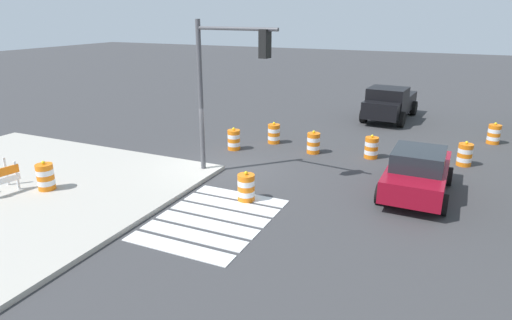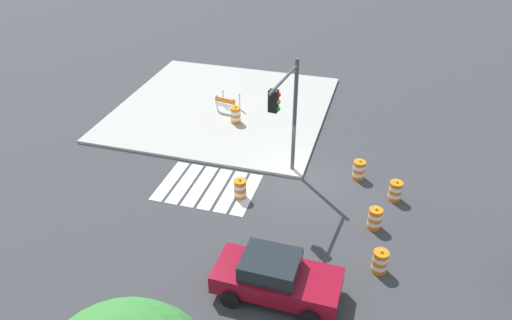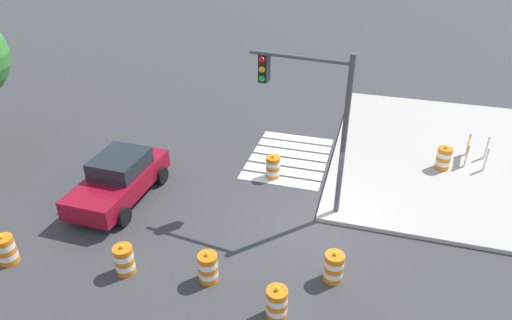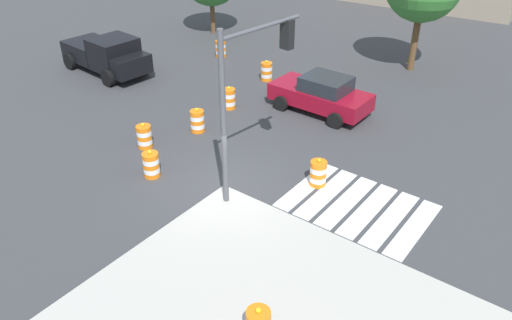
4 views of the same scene
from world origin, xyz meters
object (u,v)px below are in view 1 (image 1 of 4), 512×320
traffic_barrel_median_far (246,188)px  traffic_light_pole (226,72)px  traffic_barrel_median_near (465,155)px  traffic_barrel_on_sidewalk (46,177)px  traffic_barrel_crosswalk_end (234,140)px  traffic_barrel_lane_center (274,134)px  pickup_truck (389,103)px  traffic_barrel_near_corner (313,143)px  traffic_barrel_far_curb (494,134)px  sports_car (418,172)px  traffic_barrel_opposite_curb (371,148)px

traffic_barrel_median_far → traffic_light_pole: size_ratio=0.19×
traffic_barrel_median_near → traffic_barrel_on_sidewalk: traffic_barrel_on_sidewalk is taller
traffic_barrel_crosswalk_end → traffic_barrel_lane_center: same height
traffic_barrel_crosswalk_end → traffic_light_pole: bearing=23.9°
traffic_barrel_crosswalk_end → traffic_barrel_median_far: size_ratio=1.00×
pickup_truck → traffic_barrel_median_far: pickup_truck is taller
traffic_barrel_median_near → traffic_barrel_median_far: 9.37m
traffic_barrel_median_near → traffic_barrel_lane_center: same height
pickup_truck → traffic_light_pole: bearing=-18.1°
traffic_barrel_near_corner → traffic_barrel_median_far: bearing=-4.1°
traffic_barrel_near_corner → traffic_barrel_median_near: (-0.97, 6.02, 0.00)m
traffic_barrel_near_corner → traffic_barrel_far_curb: bearing=124.5°
traffic_barrel_median_far → traffic_barrel_far_curb: bearing=144.7°
pickup_truck → traffic_barrel_far_curb: pickup_truck is taller
sports_car → traffic_barrel_far_curb: size_ratio=4.24×
pickup_truck → traffic_barrel_far_curb: (2.89, 5.26, -0.52)m
traffic_barrel_near_corner → traffic_barrel_far_curb: 8.77m
sports_car → traffic_barrel_far_curb: (-7.95, 2.67, -0.36)m
sports_car → traffic_barrel_opposite_curb: size_ratio=4.24×
traffic_barrel_median_near → traffic_barrel_lane_center: 8.18m
traffic_barrel_opposite_curb → sports_car: bearing=32.4°
pickup_truck → traffic_barrel_median_near: bearing=30.4°
traffic_barrel_on_sidewalk → traffic_barrel_crosswalk_end: bearing=154.5°
traffic_barrel_opposite_curb → traffic_light_pole: size_ratio=0.19×
pickup_truck → traffic_barrel_opposite_curb: size_ratio=5.19×
traffic_barrel_far_curb → sports_car: bearing=-18.6°
traffic_barrel_far_curb → traffic_barrel_lane_center: same height
traffic_barrel_far_curb → traffic_barrel_opposite_curb: size_ratio=1.00×
traffic_barrel_crosswalk_end → traffic_barrel_on_sidewalk: 7.93m
traffic_barrel_lane_center → traffic_barrel_crosswalk_end: bearing=-35.9°
traffic_barrel_crosswalk_end → sports_car: bearing=76.0°
pickup_truck → traffic_barrel_on_sidewalk: 18.27m
traffic_barrel_lane_center → traffic_barrel_opposite_curb: same height
traffic_barrel_median_far → traffic_barrel_opposite_curb: size_ratio=1.00×
pickup_truck → traffic_barrel_lane_center: 8.28m
traffic_barrel_median_far → traffic_barrel_opposite_curb: (-6.22, 2.84, 0.00)m
traffic_barrel_far_curb → traffic_barrel_median_far: bearing=-35.3°
traffic_barrel_median_near → traffic_barrel_median_far: size_ratio=1.00×
traffic_barrel_lane_center → traffic_barrel_opposite_curb: bearing=85.9°
traffic_barrel_near_corner → traffic_barrel_median_near: same height
pickup_truck → traffic_barrel_median_near: 8.01m
traffic_barrel_median_near → traffic_light_pole: size_ratio=0.19×
traffic_barrel_near_corner → traffic_barrel_on_sidewalk: size_ratio=1.00×
traffic_barrel_median_far → traffic_barrel_far_curb: same height
pickup_truck → traffic_barrel_far_curb: size_ratio=5.19×
traffic_barrel_median_near → traffic_barrel_far_curb: 4.18m
traffic_barrel_median_near → traffic_barrel_on_sidewalk: bearing=-54.6°
traffic_barrel_median_far → traffic_light_pole: traffic_light_pole is taller
traffic_barrel_crosswalk_end → traffic_barrel_far_curb: bearing=119.3°
sports_car → traffic_barrel_far_curb: bearing=161.4°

